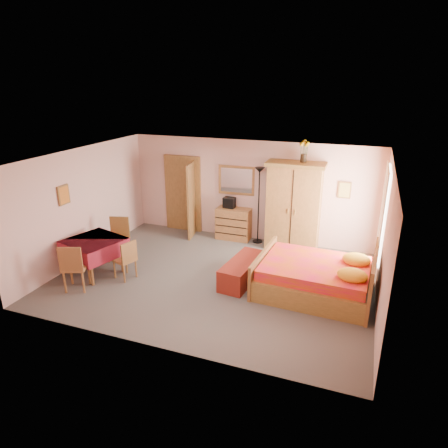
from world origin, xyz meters
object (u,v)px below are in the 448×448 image
at_px(sunflower_vase, 304,151).
at_px(bed, 315,269).
at_px(wardrobe, 294,206).
at_px(bench, 243,271).
at_px(chair_north, 118,240).
at_px(chair_south, 76,266).
at_px(chair_west, 71,248).
at_px(chair_east, 124,259).
at_px(chest_of_drawers, 234,224).
at_px(stereo, 229,203).
at_px(wall_mirror, 237,180).
at_px(floor_lamp, 259,206).
at_px(dining_table, 96,256).

distance_m(sunflower_vase, bed, 2.96).
relative_size(wardrobe, bed, 0.98).
distance_m(bench, chair_north, 3.07).
height_order(sunflower_vase, chair_south, sunflower_vase).
xyz_separation_m(chair_west, chair_east, (1.42, -0.04, -0.03)).
bearing_deg(chest_of_drawers, bench, -67.07).
relative_size(stereo, chair_north, 0.30).
height_order(wall_mirror, sunflower_vase, sunflower_vase).
relative_size(bed, bench, 1.59).
relative_size(sunflower_vase, chair_east, 0.61).
distance_m(floor_lamp, chair_south, 4.61).
bearing_deg(wall_mirror, chair_west, -136.17).
xyz_separation_m(wardrobe, bed, (0.86, -2.07, -0.58)).
distance_m(bench, chair_east, 2.52).
xyz_separation_m(bed, chair_south, (-4.53, -1.51, -0.02)).
bearing_deg(chair_south, chair_east, 28.21).
xyz_separation_m(wardrobe, chair_south, (-3.67, -3.58, -0.59)).
bearing_deg(dining_table, bed, 9.88).
bearing_deg(sunflower_vase, chair_north, -150.58).
bearing_deg(bed, bench, -176.00).
distance_m(bed, dining_table, 4.67).
xyz_separation_m(stereo, chair_north, (-1.97, -2.21, -0.48)).
xyz_separation_m(stereo, sunflower_vase, (1.86, -0.05, 1.47)).
height_order(dining_table, chair_south, chair_south).
distance_m(bed, bench, 1.51).
bearing_deg(chair_east, bed, -60.74).
distance_m(wall_mirror, sunflower_vase, 1.96).
xyz_separation_m(chest_of_drawers, stereo, (-0.14, 0.03, 0.56)).
height_order(wardrobe, bed, wardrobe).
distance_m(stereo, chair_south, 4.20).
bearing_deg(bench, chest_of_drawers, 113.53).
height_order(chest_of_drawers, chair_south, chair_south).
bearing_deg(chair_east, sunflower_vase, -29.56).
height_order(chair_south, chair_north, chair_north).
relative_size(floor_lamp, chair_east, 2.29).
relative_size(wardrobe, chair_west, 2.38).
xyz_separation_m(stereo, bench, (1.08, -2.21, -0.75)).
bearing_deg(chair_west, dining_table, 86.13).
relative_size(chair_south, chair_east, 1.15).
height_order(stereo, sunflower_vase, sunflower_vase).
distance_m(wardrobe, bed, 2.31).
bearing_deg(sunflower_vase, bed, -71.48).
bearing_deg(dining_table, floor_lamp, 46.05).
distance_m(floor_lamp, chair_east, 3.64).
bearing_deg(chair_east, wall_mirror, -6.82).
xyz_separation_m(wall_mirror, bed, (2.44, -2.35, -1.03)).
xyz_separation_m(sunflower_vase, chair_west, (-4.60, -2.86, -1.99)).
bearing_deg(chair_west, wardrobe, 124.02).
relative_size(bed, chair_west, 2.43).
distance_m(wall_mirror, chair_east, 3.62).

